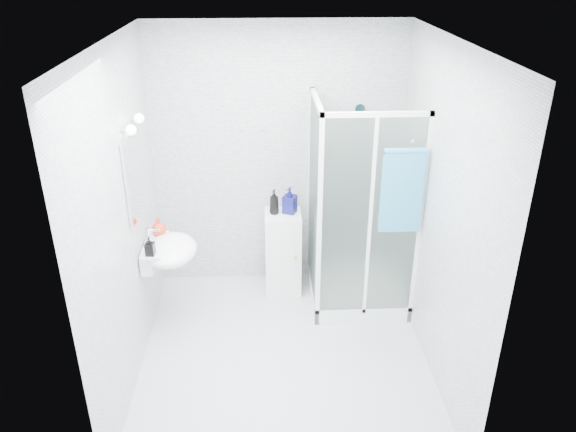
{
  "coord_description": "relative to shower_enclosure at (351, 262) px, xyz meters",
  "views": [
    {
      "loc": [
        -0.15,
        -3.82,
        3.16
      ],
      "look_at": [
        0.05,
        0.35,
        1.15
      ],
      "focal_mm": 35.0,
      "sensor_mm": 36.0,
      "label": 1
    }
  ],
  "objects": [
    {
      "name": "vanity_lights",
      "position": [
        -1.8,
        -0.32,
        1.47
      ],
      "size": [
        0.1,
        0.4,
        0.08
      ],
      "color": "silver",
      "rests_on": "room"
    },
    {
      "name": "shampoo_bottle_a",
      "position": [
        -0.72,
        0.28,
        0.52
      ],
      "size": [
        0.12,
        0.12,
        0.24
      ],
      "primitive_type": "imported",
      "rotation": [
        0.0,
        0.0,
        -0.29
      ],
      "color": "black",
      "rests_on": "storage_cabinet"
    },
    {
      "name": "room",
      "position": [
        -0.67,
        -0.77,
        0.85
      ],
      "size": [
        2.4,
        2.6,
        2.6
      ],
      "color": "silver",
      "rests_on": "ground"
    },
    {
      "name": "mirror",
      "position": [
        -1.85,
        -0.32,
        1.05
      ],
      "size": [
        0.02,
        0.6,
        0.7
      ],
      "primitive_type": "cube",
      "color": "white",
      "rests_on": "room"
    },
    {
      "name": "shower_enclosure",
      "position": [
        0.0,
        0.0,
        0.0
      ],
      "size": [
        0.9,
        0.95,
        2.0
      ],
      "color": "white",
      "rests_on": "ground"
    },
    {
      "name": "hand_towel",
      "position": [
        0.32,
        -0.4,
        0.92
      ],
      "size": [
        0.35,
        0.05,
        0.74
      ],
      "color": "teal",
      "rests_on": "shower_enclosure"
    },
    {
      "name": "soap_dispenser_black",
      "position": [
        -1.76,
        -0.51,
        0.5
      ],
      "size": [
        0.08,
        0.08,
        0.16
      ],
      "primitive_type": "imported",
      "rotation": [
        0.0,
        0.0,
        -0.1
      ],
      "color": "black",
      "rests_on": "wall_basin"
    },
    {
      "name": "storage_cabinet",
      "position": [
        -0.64,
        0.26,
        -0.02
      ],
      "size": [
        0.35,
        0.38,
        0.85
      ],
      "rotation": [
        0.0,
        0.0,
        -0.01
      ],
      "color": "white",
      "rests_on": "ground"
    },
    {
      "name": "soap_dispenser_orange",
      "position": [
        -1.74,
        -0.15,
        0.5
      ],
      "size": [
        0.16,
        0.16,
        0.16
      ],
      "primitive_type": "imported",
      "rotation": [
        0.0,
        0.0,
        -0.36
      ],
      "color": "red",
      "rests_on": "wall_basin"
    },
    {
      "name": "wall_basin",
      "position": [
        -1.66,
        -0.32,
        0.35
      ],
      "size": [
        0.46,
        0.56,
        0.35
      ],
      "color": "white",
      "rests_on": "ground"
    },
    {
      "name": "shampoo_bottle_b",
      "position": [
        -0.57,
        0.29,
        0.53
      ],
      "size": [
        0.16,
        0.16,
        0.26
      ],
      "primitive_type": "imported",
      "rotation": [
        0.0,
        0.0,
        -0.43
      ],
      "color": "#0E0F56",
      "rests_on": "storage_cabinet"
    },
    {
      "name": "wall_hooks",
      "position": [
        -0.92,
        0.49,
        1.17
      ],
      "size": [
        0.23,
        0.06,
        0.03
      ],
      "color": "silver",
      "rests_on": "room"
    }
  ]
}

